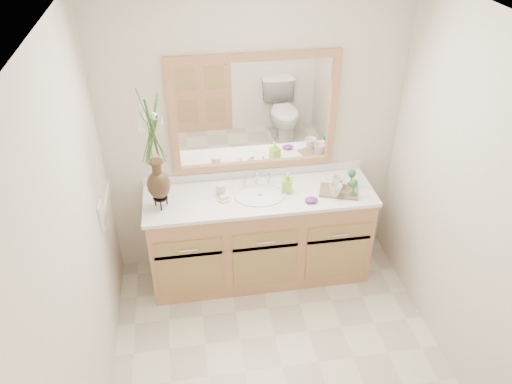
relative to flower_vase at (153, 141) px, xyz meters
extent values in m
plane|color=beige|center=(0.77, -0.97, -1.40)|extent=(2.60, 2.60, 0.00)
cube|color=white|center=(0.77, -0.97, 1.00)|extent=(2.40, 2.60, 0.02)
cube|color=silver|center=(0.77, 0.33, -0.20)|extent=(2.40, 0.02, 2.40)
cube|color=silver|center=(-0.43, -0.97, -0.20)|extent=(0.02, 2.60, 2.40)
cube|color=silver|center=(1.97, -0.97, -0.20)|extent=(0.02, 2.60, 2.40)
cube|color=tan|center=(0.77, 0.05, -1.00)|extent=(1.80, 0.55, 0.80)
cube|color=white|center=(0.77, 0.05, -0.58)|extent=(1.84, 0.57, 0.03)
ellipsoid|color=white|center=(0.77, 0.03, -0.62)|extent=(0.38, 0.30, 0.12)
cylinder|color=silver|center=(0.77, 0.21, -0.51)|extent=(0.02, 0.02, 0.11)
cylinder|color=silver|center=(0.67, 0.21, -0.53)|extent=(0.02, 0.02, 0.08)
cylinder|color=silver|center=(0.87, 0.21, -0.53)|extent=(0.02, 0.02, 0.08)
cube|color=white|center=(0.77, 0.32, 0.01)|extent=(1.20, 0.01, 0.85)
cube|color=tan|center=(0.77, 0.31, 0.46)|extent=(1.32, 0.04, 0.06)
cube|color=tan|center=(0.77, 0.31, -0.45)|extent=(1.32, 0.04, 0.06)
cube|color=tan|center=(0.14, 0.31, 0.01)|extent=(0.06, 0.04, 0.85)
cube|color=tan|center=(1.40, 0.31, 0.01)|extent=(0.06, 0.04, 0.85)
cube|color=white|center=(-0.41, -0.20, -0.42)|extent=(0.02, 0.12, 0.12)
cylinder|color=black|center=(0.00, 0.00, -0.49)|extent=(0.11, 0.11, 0.01)
ellipsoid|color=#2F1F15|center=(0.00, 0.00, -0.37)|extent=(0.17, 0.17, 0.22)
cylinder|color=#2F1F15|center=(0.00, 0.00, -0.23)|extent=(0.07, 0.07, 0.10)
cylinder|color=#4C7A33|center=(0.00, 0.00, 0.04)|extent=(0.06, 0.06, 0.41)
cylinder|color=beige|center=(0.47, 0.10, -0.52)|extent=(0.07, 0.07, 0.09)
cylinder|color=beige|center=(0.49, 0.01, -0.56)|extent=(0.11, 0.11, 0.01)
cube|color=beige|center=(0.49, 0.01, -0.54)|extent=(0.07, 0.06, 0.02)
imported|color=#93C82F|center=(1.00, 0.05, -0.49)|extent=(0.09, 0.09, 0.15)
ellipsoid|color=#592878|center=(1.15, -0.12, -0.55)|extent=(0.13, 0.12, 0.04)
cube|color=brown|center=(1.40, -0.02, -0.56)|extent=(0.35, 0.29, 0.02)
imported|color=beige|center=(1.35, -0.08, -0.50)|extent=(0.13, 0.12, 0.10)
imported|color=beige|center=(1.40, 0.03, -0.50)|extent=(0.11, 0.11, 0.10)
cylinder|color=#236933|center=(1.50, -0.09, -0.55)|extent=(0.06, 0.06, 0.01)
cylinder|color=#236933|center=(1.50, -0.09, -0.51)|extent=(0.01, 0.01, 0.09)
ellipsoid|color=#236933|center=(1.50, -0.09, -0.45)|extent=(0.06, 0.06, 0.07)
cylinder|color=#236933|center=(1.53, 0.05, -0.55)|extent=(0.06, 0.06, 0.01)
cylinder|color=#236933|center=(1.53, 0.05, -0.51)|extent=(0.01, 0.01, 0.09)
ellipsoid|color=#236933|center=(1.53, 0.05, -0.45)|extent=(0.06, 0.06, 0.07)
camera|label=1|loc=(0.23, -3.20, 1.65)|focal=35.00mm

